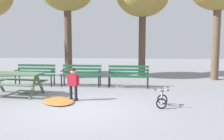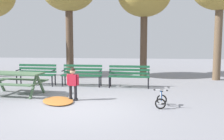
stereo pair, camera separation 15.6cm
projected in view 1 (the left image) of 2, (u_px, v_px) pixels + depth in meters
The scene contains 8 objects.
ground at pixel (77, 110), 7.42m from camera, with size 36.00×36.00×0.00m, color gray.
picnic_table at pixel (15, 78), 9.23m from camera, with size 1.94×1.54×0.79m.
park_bench_far_left at pixel (35, 73), 11.15m from camera, with size 1.62×0.53×0.85m.
park_bench_left at pixel (81, 73), 10.98m from camera, with size 1.62×0.54×0.85m.
park_bench_right at pixel (128, 74), 10.71m from camera, with size 1.61×0.50×0.85m.
child_standing at pixel (73, 82), 8.44m from camera, with size 0.39×0.19×1.02m.
kids_bicycle at pixel (162, 100), 7.75m from camera, with size 0.44×0.60×0.54m.
leaf_pile at pixel (58, 101), 8.30m from camera, with size 1.29×0.90×0.07m, color #B26B2D.
Camera 1 is at (1.50, -7.15, 1.97)m, focal length 43.84 mm.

